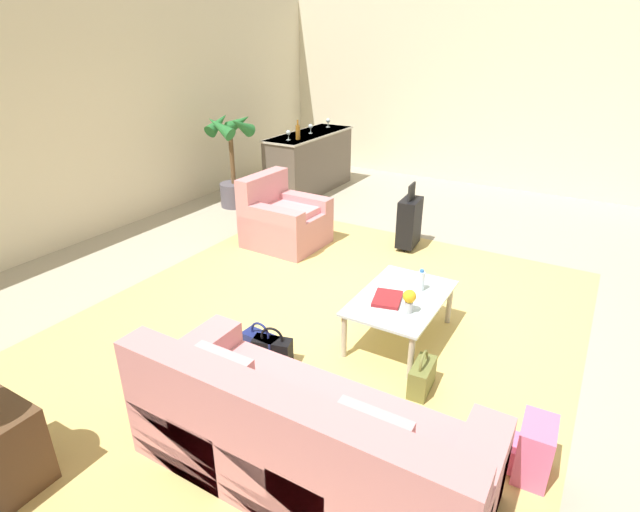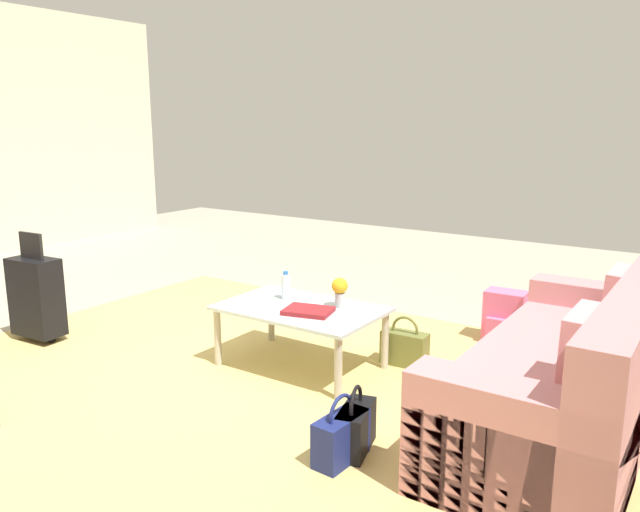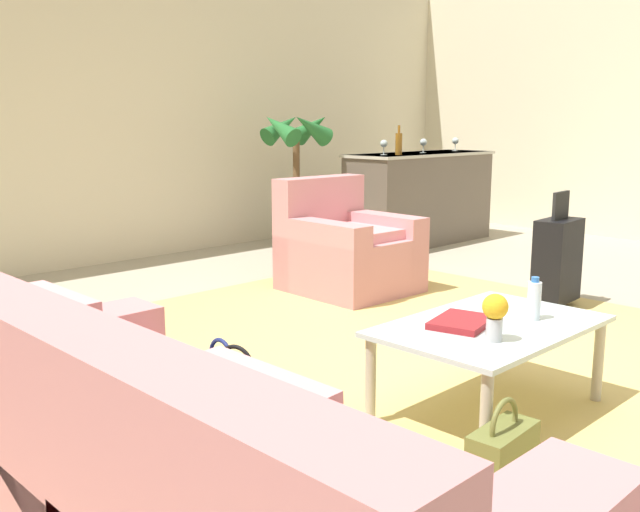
# 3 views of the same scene
# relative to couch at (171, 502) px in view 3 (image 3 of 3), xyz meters

# --- Properties ---
(ground_plane) EXTENTS (12.00, 12.00, 0.00)m
(ground_plane) POSITION_rel_couch_xyz_m (2.19, 0.60, -0.30)
(ground_plane) COLOR #A89E89
(wall_back) EXTENTS (10.24, 0.12, 3.10)m
(wall_back) POSITION_rel_couch_xyz_m (2.19, 4.66, 1.25)
(wall_back) COLOR beige
(wall_back) RESTS_ON ground
(area_rug) EXTENTS (5.20, 4.40, 0.01)m
(area_rug) POSITION_rel_couch_xyz_m (1.59, 0.80, -0.30)
(area_rug) COLOR tan
(area_rug) RESTS_ON ground
(couch) EXTENTS (0.88, 2.18, 0.86)m
(couch) POSITION_rel_couch_xyz_m (0.00, 0.00, 0.00)
(couch) COLOR #C67F84
(couch) RESTS_ON ground
(armchair) EXTENTS (0.88, 0.94, 0.89)m
(armchair) POSITION_rel_couch_xyz_m (3.09, 2.27, -0.00)
(armchair) COLOR #C67F84
(armchair) RESTS_ON ground
(coffee_table) EXTENTS (1.09, 0.70, 0.43)m
(coffee_table) POSITION_rel_couch_xyz_m (1.79, 0.10, 0.08)
(coffee_table) COLOR silver
(coffee_table) RESTS_ON ground
(water_bottle) EXTENTS (0.06, 0.06, 0.20)m
(water_bottle) POSITION_rel_couch_xyz_m (1.99, 0.00, 0.22)
(water_bottle) COLOR silver
(water_bottle) RESTS_ON coffee_table
(coffee_table_book) EXTENTS (0.35, 0.30, 0.03)m
(coffee_table_book) POSITION_rel_couch_xyz_m (1.67, 0.18, 0.14)
(coffee_table_book) COLOR maroon
(coffee_table_book) RESTS_ON coffee_table
(flower_vase) EXTENTS (0.11, 0.11, 0.21)m
(flower_vase) POSITION_rel_couch_xyz_m (1.57, -0.05, 0.25)
(flower_vase) COLOR #B2B7BC
(flower_vase) RESTS_ON coffee_table
(bar_console) EXTENTS (1.91, 0.66, 1.00)m
(bar_console) POSITION_rel_couch_xyz_m (5.29, 3.20, 0.21)
(bar_console) COLOR brown
(bar_console) RESTS_ON ground
(wine_glass_leftmost) EXTENTS (0.08, 0.08, 0.15)m
(wine_glass_leftmost) POSITION_rel_couch_xyz_m (4.64, 3.18, 0.80)
(wine_glass_leftmost) COLOR silver
(wine_glass_leftmost) RESTS_ON bar_console
(wine_glass_left_of_centre) EXTENTS (0.08, 0.08, 0.15)m
(wine_glass_left_of_centre) POSITION_rel_couch_xyz_m (5.29, 3.18, 0.80)
(wine_glass_left_of_centre) COLOR silver
(wine_glass_left_of_centre) RESTS_ON bar_console
(wine_glass_right_of_centre) EXTENTS (0.08, 0.08, 0.15)m
(wine_glass_right_of_centre) POSITION_rel_couch_xyz_m (5.95, 3.22, 0.80)
(wine_glass_right_of_centre) COLOR silver
(wine_glass_right_of_centre) RESTS_ON bar_console
(wine_bottle_amber) EXTENTS (0.07, 0.07, 0.30)m
(wine_bottle_amber) POSITION_rel_couch_xyz_m (4.75, 3.08, 0.81)
(wine_bottle_amber) COLOR brown
(wine_bottle_amber) RESTS_ON bar_console
(suitcase_black) EXTENTS (0.42, 0.25, 0.85)m
(suitcase_black) POSITION_rel_couch_xyz_m (3.79, 0.80, 0.06)
(suitcase_black) COLOR black
(suitcase_black) RESTS_ON ground
(handbag_black) EXTENTS (0.22, 0.35, 0.36)m
(handbag_black) POSITION_rel_couch_xyz_m (0.90, 0.86, -0.17)
(handbag_black) COLOR black
(handbag_black) RESTS_ON ground
(handbag_olive) EXTENTS (0.33, 0.16, 0.36)m
(handbag_olive) POSITION_rel_couch_xyz_m (1.21, -0.33, -0.17)
(handbag_olive) COLOR olive
(handbag_olive) RESTS_ON ground
(handbag_navy) EXTENTS (0.16, 0.33, 0.36)m
(handbag_navy) POSITION_rel_couch_xyz_m (0.91, 0.98, -0.17)
(handbag_navy) COLOR navy
(handbag_navy) RESTS_ON ground
(potted_palm) EXTENTS (0.64, 0.64, 1.47)m
(potted_palm) POSITION_rel_couch_xyz_m (3.99, 3.80, 0.43)
(potted_palm) COLOR #514C56
(potted_palm) RESTS_ON ground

